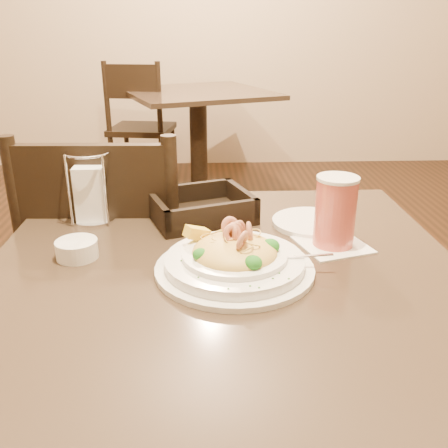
{
  "coord_description": "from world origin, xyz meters",
  "views": [
    {
      "loc": [
        -0.04,
        -0.83,
        1.16
      ],
      "look_at": [
        0.0,
        0.02,
        0.82
      ],
      "focal_mm": 40.0,
      "sensor_mm": 36.0,
      "label": 1
    }
  ],
  "objects_px": {
    "main_table": "(224,370)",
    "dining_chair_near": "(114,280)",
    "napkin_caddy": "(91,191)",
    "background_table": "(198,126)",
    "pasta_bowl": "(235,258)",
    "butter_ramekin": "(77,249)",
    "side_plate": "(311,222)",
    "dining_chair_far": "(140,124)",
    "drink_glass": "(335,212)",
    "bread_basket": "(201,210)"
  },
  "relations": [
    {
      "from": "main_table",
      "to": "dining_chair_near",
      "type": "bearing_deg",
      "value": 125.23
    },
    {
      "from": "napkin_caddy",
      "to": "background_table",
      "type": "bearing_deg",
      "value": 84.53
    },
    {
      "from": "pasta_bowl",
      "to": "butter_ramekin",
      "type": "distance_m",
      "value": 0.31
    },
    {
      "from": "butter_ramekin",
      "to": "main_table",
      "type": "bearing_deg",
      "value": -11.3
    },
    {
      "from": "background_table",
      "to": "side_plate",
      "type": "xyz_separation_m",
      "value": [
        0.27,
        -2.4,
        0.24
      ]
    },
    {
      "from": "dining_chair_far",
      "to": "side_plate",
      "type": "relative_size",
      "value": 5.3
    },
    {
      "from": "pasta_bowl",
      "to": "drink_glass",
      "type": "height_order",
      "value": "drink_glass"
    },
    {
      "from": "bread_basket",
      "to": "side_plate",
      "type": "relative_size",
      "value": 1.52
    },
    {
      "from": "background_table",
      "to": "side_plate",
      "type": "distance_m",
      "value": 2.42
    },
    {
      "from": "bread_basket",
      "to": "dining_chair_near",
      "type": "bearing_deg",
      "value": 147.78
    },
    {
      "from": "background_table",
      "to": "butter_ramekin",
      "type": "height_order",
      "value": "butter_ramekin"
    },
    {
      "from": "background_table",
      "to": "pasta_bowl",
      "type": "relative_size",
      "value": 3.59
    },
    {
      "from": "background_table",
      "to": "napkin_caddy",
      "type": "height_order",
      "value": "napkin_caddy"
    },
    {
      "from": "dining_chair_far",
      "to": "pasta_bowl",
      "type": "bearing_deg",
      "value": 109.36
    },
    {
      "from": "drink_glass",
      "to": "bread_basket",
      "type": "distance_m",
      "value": 0.32
    },
    {
      "from": "main_table",
      "to": "pasta_bowl",
      "type": "height_order",
      "value": "pasta_bowl"
    },
    {
      "from": "bread_basket",
      "to": "main_table",
      "type": "bearing_deg",
      "value": -80.2
    },
    {
      "from": "drink_glass",
      "to": "bread_basket",
      "type": "bearing_deg",
      "value": 148.81
    },
    {
      "from": "drink_glass",
      "to": "napkin_caddy",
      "type": "relative_size",
      "value": 0.99
    },
    {
      "from": "dining_chair_near",
      "to": "drink_glass",
      "type": "height_order",
      "value": "dining_chair_near"
    },
    {
      "from": "background_table",
      "to": "bread_basket",
      "type": "distance_m",
      "value": 2.36
    },
    {
      "from": "bread_basket",
      "to": "napkin_caddy",
      "type": "distance_m",
      "value": 0.25
    },
    {
      "from": "pasta_bowl",
      "to": "napkin_caddy",
      "type": "distance_m",
      "value": 0.41
    },
    {
      "from": "drink_glass",
      "to": "butter_ramekin",
      "type": "bearing_deg",
      "value": -176.08
    },
    {
      "from": "bread_basket",
      "to": "butter_ramekin",
      "type": "distance_m",
      "value": 0.31
    },
    {
      "from": "dining_chair_near",
      "to": "side_plate",
      "type": "relative_size",
      "value": 5.3
    },
    {
      "from": "dining_chair_near",
      "to": "dining_chair_far",
      "type": "height_order",
      "value": "same"
    },
    {
      "from": "drink_glass",
      "to": "dining_chair_far",
      "type": "bearing_deg",
      "value": 105.02
    },
    {
      "from": "drink_glass",
      "to": "main_table",
      "type": "bearing_deg",
      "value": -157.93
    },
    {
      "from": "pasta_bowl",
      "to": "dining_chair_far",
      "type": "bearing_deg",
      "value": 100.32
    },
    {
      "from": "drink_glass",
      "to": "napkin_caddy",
      "type": "bearing_deg",
      "value": 162.14
    },
    {
      "from": "drink_glass",
      "to": "side_plate",
      "type": "relative_size",
      "value": 0.92
    },
    {
      "from": "dining_chair_far",
      "to": "side_plate",
      "type": "xyz_separation_m",
      "value": [
        0.69,
        -2.52,
        0.25
      ]
    },
    {
      "from": "background_table",
      "to": "bread_basket",
      "type": "height_order",
      "value": "bread_basket"
    },
    {
      "from": "pasta_bowl",
      "to": "bread_basket",
      "type": "relative_size",
      "value": 1.21
    },
    {
      "from": "dining_chair_near",
      "to": "dining_chair_far",
      "type": "bearing_deg",
      "value": -83.34
    },
    {
      "from": "dining_chair_far",
      "to": "side_plate",
      "type": "height_order",
      "value": "dining_chair_far"
    },
    {
      "from": "dining_chair_far",
      "to": "bread_basket",
      "type": "relative_size",
      "value": 3.48
    },
    {
      "from": "side_plate",
      "to": "pasta_bowl",
      "type": "bearing_deg",
      "value": -130.23
    },
    {
      "from": "main_table",
      "to": "bread_basket",
      "type": "bearing_deg",
      "value": 99.8
    },
    {
      "from": "butter_ramekin",
      "to": "dining_chair_near",
      "type": "bearing_deg",
      "value": 90.88
    },
    {
      "from": "dining_chair_far",
      "to": "bread_basket",
      "type": "height_order",
      "value": "dining_chair_far"
    },
    {
      "from": "main_table",
      "to": "dining_chair_far",
      "type": "xyz_separation_m",
      "value": [
        -0.48,
        2.72,
        -0.01
      ]
    },
    {
      "from": "main_table",
      "to": "drink_glass",
      "type": "distance_m",
      "value": 0.39
    },
    {
      "from": "dining_chair_far",
      "to": "napkin_caddy",
      "type": "xyz_separation_m",
      "value": [
        0.19,
        -2.47,
        0.31
      ]
    },
    {
      "from": "pasta_bowl",
      "to": "main_table",
      "type": "bearing_deg",
      "value": 139.05
    },
    {
      "from": "background_table",
      "to": "pasta_bowl",
      "type": "height_order",
      "value": "pasta_bowl"
    },
    {
      "from": "main_table",
      "to": "bread_basket",
      "type": "distance_m",
      "value": 0.36
    },
    {
      "from": "napkin_caddy",
      "to": "dining_chair_far",
      "type": "bearing_deg",
      "value": 94.41
    },
    {
      "from": "background_table",
      "to": "dining_chair_near",
      "type": "height_order",
      "value": "dining_chair_near"
    }
  ]
}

